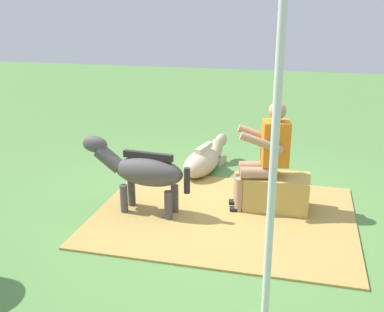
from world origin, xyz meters
The scene contains 7 objects.
ground_plane centered at (0.00, 0.00, 0.00)m, with size 24.00×24.00×0.00m, color #568442.
hay_patch centered at (-0.20, 0.24, 0.01)m, with size 2.96×2.33×0.02m, color #AD8C47.
hay_bale centered at (-0.78, -0.09, 0.22)m, with size 0.75×0.46×0.43m, color tan.
person_seated centered at (-0.62, -0.07, 0.72)m, with size 0.71×0.51×1.31m.
pony_standing centered at (0.75, 0.37, 0.53)m, with size 1.35×0.40×0.89m.
pony_lying centered at (0.33, -1.12, 0.19)m, with size 0.57×1.36×0.42m.
tent_pole_left centered at (-0.84, 1.95, 1.27)m, with size 0.06×0.06×2.54m, color silver.
Camera 1 is at (-1.02, 5.07, 2.38)m, focal length 43.23 mm.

